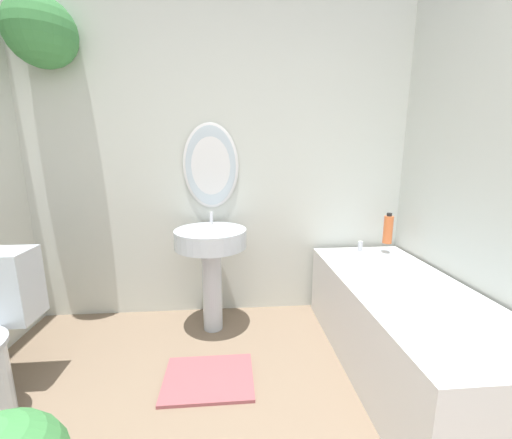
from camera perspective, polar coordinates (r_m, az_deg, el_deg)
name	(u,v)px	position (r m, az deg, el deg)	size (l,w,h in m)	color
wall_back	(197,146)	(2.47, -10.74, 12.97)	(3.01, 0.43, 2.40)	silver
pedestal_sink	(211,253)	(2.27, -8.17, -5.99)	(0.51, 0.51, 0.86)	silver
bathtub	(403,326)	(2.16, 25.23, -17.08)	(0.70, 1.57, 0.61)	silver
shampoo_bottle	(388,229)	(2.61, 22.89, -1.64)	(0.07, 0.07, 0.24)	#DB6633
bath_mat	(209,378)	(2.05, -8.62, -26.66)	(0.51, 0.39, 0.02)	#934C51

